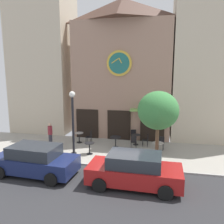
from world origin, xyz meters
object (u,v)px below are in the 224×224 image
object	(u,v)px
cafe_table_center	(89,147)
cafe_chair_mid_row	(90,136)
cafe_table_center_left	(79,136)
cafe_chair_by_entrance	(161,142)
cafe_chair_facing_street	(146,139)
cafe_table_near_door	(136,138)
cafe_chair_corner	(134,135)
parked_car_navy	(35,160)
street_tree	(158,111)
parked_car_red	(134,170)
cafe_chair_near_tree	(134,141)
street_lamp	(73,125)
cafe_table_near_curb	(158,146)
cafe_table_leftmost	(116,140)
pedestrian_maroon	(50,134)

from	to	relation	value
cafe_table_center	cafe_chair_mid_row	size ratio (longest dim) A/B	0.84
cafe_table_center_left	cafe_chair_by_entrance	bearing A→B (deg)	-3.40
cafe_chair_mid_row	cafe_chair_facing_street	size ratio (longest dim) A/B	1.00
cafe_table_near_door	cafe_chair_by_entrance	xyz separation A→B (m)	(1.80, -0.72, 0.01)
cafe_chair_corner	parked_car_navy	xyz separation A→B (m)	(-4.33, -6.67, 0.23)
street_tree	parked_car_red	size ratio (longest dim) A/B	0.97
cafe_table_near_door	cafe_chair_near_tree	xyz separation A→B (m)	(-0.06, -0.85, 0.01)
street_lamp	parked_car_red	world-z (taller)	street_lamp
cafe_table_near_curb	cafe_chair_corner	distance (m)	2.91
cafe_table_center_left	cafe_table_leftmost	world-z (taller)	cafe_table_leftmost
cafe_table_leftmost	cafe_chair_corner	distance (m)	1.97
street_lamp	parked_car_navy	size ratio (longest dim) A/B	0.94
cafe_table_near_door	cafe_chair_mid_row	bearing A→B (deg)	-175.68
cafe_table_center	cafe_chair_mid_row	xyz separation A→B (m)	(-0.69, 2.28, 0.03)
cafe_table_center	pedestrian_maroon	size ratio (longest dim) A/B	0.45
street_tree	cafe_chair_mid_row	distance (m)	6.40
cafe_chair_facing_street	cafe_table_near_door	bearing A→B (deg)	163.88
cafe_table_leftmost	cafe_chair_near_tree	size ratio (longest dim) A/B	0.87
cafe_chair_facing_street	parked_car_navy	world-z (taller)	parked_car_navy
cafe_table_near_curb	parked_car_red	size ratio (longest dim) A/B	0.17
street_lamp	parked_car_navy	bearing A→B (deg)	-114.70
parked_car_red	cafe_table_center_left	bearing A→B (deg)	129.78
cafe_table_leftmost	cafe_table_near_door	bearing A→B (deg)	33.94
cafe_table_center_left	cafe_table_near_door	bearing A→B (deg)	4.95
cafe_table_near_curb	cafe_chair_facing_street	distance (m)	1.51
cafe_table_near_door	cafe_table_near_curb	distance (m)	2.18
street_lamp	cafe_chair_corner	distance (m)	5.49
cafe_table_center_left	cafe_table_near_door	distance (m)	4.22
cafe_table_leftmost	cafe_chair_mid_row	xyz separation A→B (m)	(-2.08, 0.63, -0.04)
street_lamp	cafe_table_leftmost	distance (m)	3.64
cafe_table_near_door	cafe_chair_mid_row	world-z (taller)	cafe_chair_mid_row
cafe_table_center	cafe_table_leftmost	xyz separation A→B (m)	(1.39, 1.64, 0.07)
cafe_table_leftmost	cafe_chair_near_tree	xyz separation A→B (m)	(1.26, 0.04, -0.04)
parked_car_navy	cafe_table_near_curb	bearing A→B (deg)	35.58
cafe_table_center_left	pedestrian_maroon	xyz separation A→B (m)	(-1.75, -1.13, 0.35)
cafe_table_center	parked_car_red	bearing A→B (deg)	-47.26
cafe_table_leftmost	cafe_chair_corner	bearing A→B (deg)	56.98
cafe_table_near_curb	cafe_chair_facing_street	bearing A→B (deg)	123.24
cafe_chair_near_tree	cafe_table_center	bearing A→B (deg)	-147.64
parked_car_navy	parked_car_red	distance (m)	5.13
street_tree	cafe_chair_by_entrance	xyz separation A→B (m)	(0.27, 2.69, -2.60)
street_lamp	cafe_table_near_curb	bearing A→B (deg)	21.06
street_lamp	cafe_chair_near_tree	bearing A→B (deg)	37.37
cafe_chair_corner	cafe_chair_by_entrance	bearing A→B (deg)	-35.85
cafe_chair_by_entrance	parked_car_red	size ratio (longest dim) A/B	0.21
cafe_table_leftmost	cafe_chair_near_tree	distance (m)	1.26
cafe_chair_by_entrance	cafe_chair_near_tree	world-z (taller)	same
cafe_table_leftmost	cafe_table_near_door	size ratio (longest dim) A/B	1.03
cafe_chair_by_entrance	pedestrian_maroon	xyz separation A→B (m)	(-7.75, -0.78, 0.33)
parked_car_red	cafe_chair_by_entrance	bearing A→B (deg)	76.88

